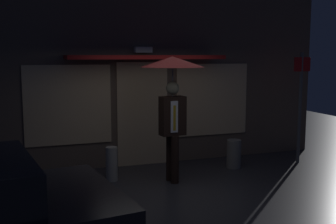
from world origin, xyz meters
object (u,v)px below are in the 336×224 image
at_px(sidewalk_bollard, 234,154).
at_px(person_with_umbrella, 173,84).
at_px(street_sign_post, 300,101).
at_px(sidewalk_bollard_2, 112,164).

bearing_deg(sidewalk_bollard, person_with_umbrella, -162.28).
distance_m(street_sign_post, sidewalk_bollard_2, 4.26).
xyz_separation_m(person_with_umbrella, sidewalk_bollard_2, (-1.05, 0.43, -1.50)).
height_order(street_sign_post, sidewalk_bollard_2, street_sign_post).
bearing_deg(street_sign_post, person_with_umbrella, -172.78).
bearing_deg(sidewalk_bollard, sidewalk_bollard_2, -178.60).
relative_size(street_sign_post, sidewalk_bollard_2, 3.73).
bearing_deg(person_with_umbrella, sidewalk_bollard_2, 151.51).
bearing_deg(sidewalk_bollard_2, street_sign_post, -0.58).
distance_m(sidewalk_bollard, sidewalk_bollard_2, 2.60).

